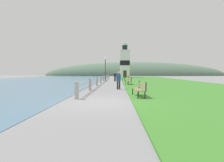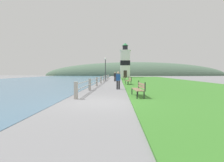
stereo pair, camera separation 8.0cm
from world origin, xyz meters
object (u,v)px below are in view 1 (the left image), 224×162
at_px(lighthouse, 125,62).
at_px(person_by_railing, 119,80).
at_px(lamp_post, 105,65).
at_px(park_bench_far, 124,78).
at_px(park_bench_midway, 129,80).
at_px(park_bench_near, 140,88).
at_px(person_strolling, 115,76).

xyz_separation_m(lighthouse, person_by_railing, (-1.93, -34.45, -3.43)).
bearing_deg(lamp_post, lighthouse, 78.40).
bearing_deg(park_bench_far, park_bench_midway, 95.45).
xyz_separation_m(park_bench_far, person_by_railing, (-1.12, -16.51, 0.29)).
distance_m(park_bench_near, person_by_railing, 5.01).
relative_size(park_bench_far, person_strolling, 1.17).
xyz_separation_m(park_bench_midway, park_bench_far, (-0.12, 11.14, 0.00)).
xyz_separation_m(park_bench_far, lamp_post, (-3.29, -2.01, 2.20)).
height_order(park_bench_near, lighthouse, lighthouse).
bearing_deg(park_bench_near, park_bench_far, -93.88).
relative_size(person_strolling, lamp_post, 0.39).
bearing_deg(lamp_post, park_bench_midway, -69.52).
bearing_deg(park_bench_near, person_strolling, -88.71).
distance_m(park_bench_midway, person_by_railing, 5.52).
height_order(lighthouse, person_strolling, lighthouse).
xyz_separation_m(park_bench_midway, person_strolling, (-1.76, 8.03, 0.29)).
bearing_deg(lighthouse, park_bench_far, -92.57).
bearing_deg(lamp_post, person_by_railing, -81.49).
xyz_separation_m(park_bench_far, person_strolling, (-1.64, -3.11, 0.29)).
bearing_deg(person_strolling, person_by_railing, -167.81).
xyz_separation_m(park_bench_near, park_bench_far, (-0.09, 21.36, -0.00)).
distance_m(park_bench_near, lighthouse, 39.48).
bearing_deg(park_bench_midway, person_by_railing, 70.52).
bearing_deg(park_bench_midway, park_bench_near, 83.36).
height_order(park_bench_far, lighthouse, lighthouse).
height_order(person_strolling, person_by_railing, same).
distance_m(park_bench_near, lamp_post, 19.76).
height_order(park_bench_near, lamp_post, lamp_post).
bearing_deg(person_by_railing, lamp_post, 11.93).
bearing_deg(lighthouse, lamp_post, -101.60).
bearing_deg(park_bench_near, park_bench_midway, -94.29).
bearing_deg(person_strolling, park_bench_near, -164.61).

